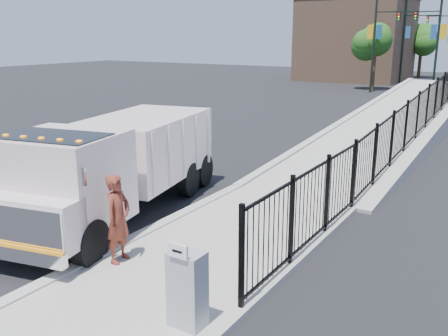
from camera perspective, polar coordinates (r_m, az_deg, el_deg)
The scene contains 15 objects.
ground at distance 12.16m, azimuth -8.03°, elevation -7.34°, with size 120.00×120.00×0.00m, color black.
sidewalk at distance 9.62m, azimuth -6.71°, elevation -13.20°, with size 3.55×12.00×0.12m, color #9E998E.
curb at distance 10.80m, azimuth -14.90°, elevation -10.22°, with size 0.30×12.00×0.16m, color #ADAAA3.
ramp at distance 25.54m, azimuth 19.51°, elevation 3.79°, with size 3.95×24.00×1.70m, color #9E998E.
iron_fence at distance 21.25m, azimuth 21.09°, elevation 4.00°, with size 0.10×28.00×1.80m, color black.
truck at distance 12.90m, azimuth -12.61°, elevation 0.60°, with size 3.88×7.91×2.60m.
worker at distance 10.25m, azimuth -12.02°, elevation -5.68°, with size 0.66×0.44×1.82m, color maroon.
utility_cabinet at distance 8.03m, azimuth -4.21°, elevation -13.66°, with size 0.55×0.40×1.25m, color gray.
arrow_sign at distance 7.55m, azimuth -5.30°, elevation -9.42°, with size 0.35×0.04×0.22m, color white.
light_pole_0 at distance 42.84m, azimuth 17.19°, elevation 14.07°, with size 3.77×0.22×8.00m.
light_pole_1 at distance 42.85m, azimuth 22.85°, elevation 13.58°, with size 3.78×0.22×8.00m.
light_pole_2 at distance 51.92m, azimuth 20.18°, elevation 13.88°, with size 3.77×0.22×8.00m.
tree_0 at distance 44.43m, azimuth 16.89°, elevation 13.57°, with size 2.76×2.76×5.38m.
tree_2 at distance 59.24m, azimuth 21.68°, elevation 13.39°, with size 3.10×3.10×5.55m.
building at distance 55.06m, azimuth 14.87°, elevation 13.91°, with size 10.00×10.00×8.00m, color #8C664C.
Camera 1 is at (7.27, -8.60, 4.59)m, focal length 40.00 mm.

